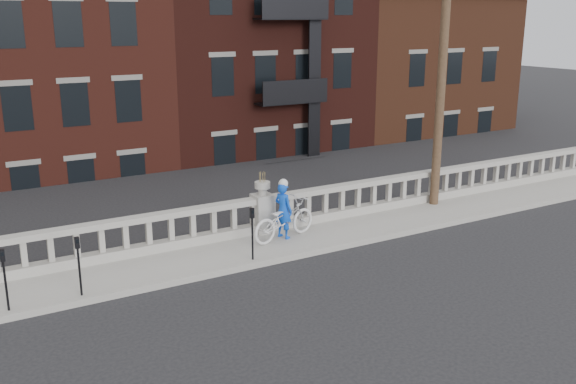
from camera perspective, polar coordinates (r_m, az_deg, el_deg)
name	(u,v)px	position (r m, az deg, el deg)	size (l,w,h in m)	color
ground	(342,284)	(15.33, 4.83, -8.17)	(120.00, 120.00, 0.00)	black
sidewalk	(279,244)	(17.66, -0.78, -4.62)	(32.00, 2.20, 0.15)	gray
balustrade	(263,215)	(18.27, -2.26, -2.07)	(28.00, 0.34, 1.03)	gray
planter_pedestal	(263,209)	(18.21, -2.27, -1.50)	(0.55, 0.55, 1.76)	gray
lower_level	(101,84)	(35.74, -16.29, 9.18)	(80.00, 44.00, 20.80)	#605E59
utility_pole	(444,45)	(20.83, 13.67, 12.55)	(1.60, 0.28, 10.00)	#422D1E
parking_meter_b	(4,273)	(14.56, -23.91, -6.58)	(0.10, 0.09, 1.36)	black
parking_meter_c	(79,259)	(14.76, -18.12, -5.71)	(0.10, 0.09, 1.36)	black
parking_meter_d	(252,228)	(16.09, -3.19, -3.20)	(0.10, 0.09, 1.36)	black
bicycle	(284,219)	(17.67, -0.37, -2.43)	(0.74, 2.13, 1.12)	silver
cyclist	(283,210)	(17.68, -0.42, -1.65)	(0.57, 0.38, 1.57)	blue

